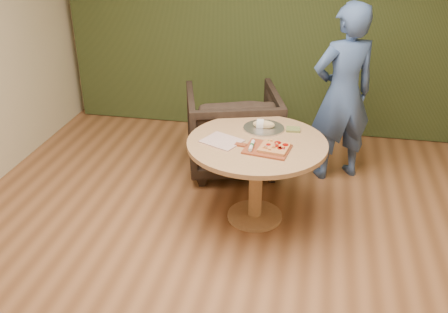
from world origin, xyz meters
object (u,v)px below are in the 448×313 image
pedestal_table (257,156)px  serving_tray (264,128)px  armchair (233,126)px  flatbread_pizza (274,147)px  bread_roll (263,124)px  person_standing (343,94)px  pizza_paddle (266,149)px  cutlery_roll (252,145)px

pedestal_table → serving_tray: 0.30m
armchair → flatbread_pizza: bearing=99.7°
bread_roll → person_standing: (0.68, 0.68, 0.08)m
flatbread_pizza → armchair: 1.22m
pizza_paddle → person_standing: bearing=70.5°
pedestal_table → cutlery_roll: (-0.02, -0.15, 0.17)m
serving_tray → person_standing: person_standing is taller
pedestal_table → person_standing: bearing=53.5°
serving_tray → person_standing: (0.67, 0.68, 0.12)m
armchair → pedestal_table: bearing=95.2°
flatbread_pizza → person_standing: size_ratio=0.15×
pizza_paddle → armchair: 1.18m
cutlery_roll → serving_tray: cutlery_roll is taller
flatbread_pizza → serving_tray: bearing=108.4°
serving_tray → person_standing: bearing=45.2°
pedestal_table → bread_roll: 0.32m
bread_roll → armchair: bearing=120.2°
cutlery_roll → bread_roll: bearing=85.9°
pizza_paddle → pedestal_table: bearing=131.7°
armchair → serving_tray: bearing=104.1°
pizza_paddle → flatbread_pizza: flatbread_pizza is taller
flatbread_pizza → serving_tray: flatbread_pizza is taller
serving_tray → bread_roll: (-0.01, 0.00, 0.04)m
serving_tray → bread_roll: 0.04m
pedestal_table → bread_roll: size_ratio=6.03×
pedestal_table → person_standing: (0.69, 0.94, 0.26)m
flatbread_pizza → bread_roll: size_ratio=1.32×
cutlery_roll → person_standing: (0.72, 1.08, 0.09)m
bread_roll → armchair: size_ratio=0.21×
flatbread_pizza → cutlery_roll: bearing=-178.4°
bread_roll → armchair: 0.82m
flatbread_pizza → armchair: armchair is taller
cutlery_roll → person_standing: bearing=57.6°
flatbread_pizza → armchair: (-0.52, 1.05, -0.31)m
flatbread_pizza → person_standing: 1.21m
bread_roll → person_standing: person_standing is taller
pizza_paddle → armchair: (-0.46, 1.05, -0.29)m
pedestal_table → cutlery_roll: size_ratio=5.87×
flatbread_pizza → pizza_paddle: bearing=-179.8°
serving_tray → armchair: armchair is taller
flatbread_pizza → serving_tray: size_ratio=0.71×
pedestal_table → pizza_paddle: size_ratio=2.50×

